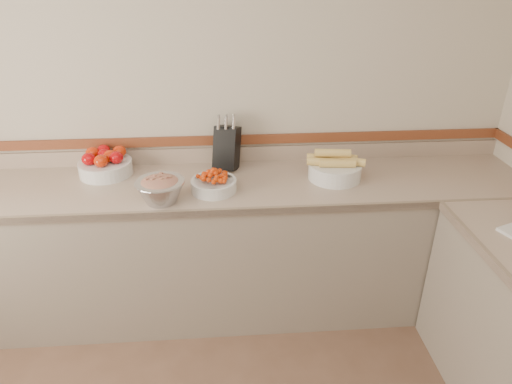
{
  "coord_description": "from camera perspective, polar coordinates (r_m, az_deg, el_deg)",
  "views": [
    {
      "loc": [
        0.19,
        -0.74,
        2.07
      ],
      "look_at": [
        0.35,
        1.35,
        1.0
      ],
      "focal_mm": 32.0,
      "sensor_mm": 36.0,
      "label": 1
    }
  ],
  "objects": [
    {
      "name": "back_wall",
      "position": [
        2.85,
        -8.19,
        11.14
      ],
      "size": [
        4.0,
        0.0,
        4.0
      ],
      "primitive_type": "plane",
      "rotation": [
        1.57,
        0.0,
        0.0
      ],
      "color": "beige",
      "rests_on": "ground_plane"
    },
    {
      "name": "counter_back",
      "position": [
        2.91,
        -7.43,
        -6.89
      ],
      "size": [
        4.0,
        0.65,
        1.08
      ],
      "color": "tan",
      "rests_on": "ground_plane"
    },
    {
      "name": "knife_block",
      "position": [
        2.83,
        -3.68,
        5.7
      ],
      "size": [
        0.19,
        0.21,
        0.35
      ],
      "color": "black",
      "rests_on": "counter_back"
    },
    {
      "name": "tomato_bowl",
      "position": [
        2.91,
        -18.32,
        3.39
      ],
      "size": [
        0.32,
        0.32,
        0.16
      ],
      "color": "silver",
      "rests_on": "counter_back"
    },
    {
      "name": "cherry_tomato_bowl",
      "position": [
        2.58,
        -5.3,
        1.13
      ],
      "size": [
        0.26,
        0.26,
        0.14
      ],
      "color": "silver",
      "rests_on": "counter_back"
    },
    {
      "name": "corn_bowl",
      "position": [
        2.75,
        9.8,
        3.0
      ],
      "size": [
        0.35,
        0.31,
        0.19
      ],
      "color": "silver",
      "rests_on": "counter_back"
    },
    {
      "name": "rhubarb_bowl",
      "position": [
        2.49,
        -11.87,
        0.4
      ],
      "size": [
        0.27,
        0.27,
        0.15
      ],
      "color": "#B2B2BA",
      "rests_on": "counter_back"
    }
  ]
}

